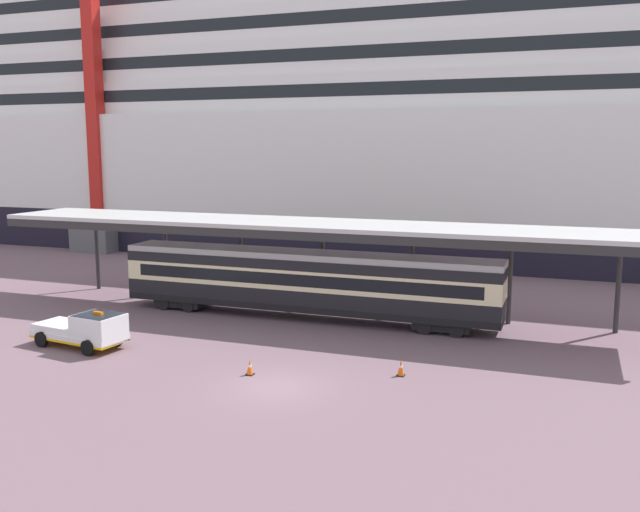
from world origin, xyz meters
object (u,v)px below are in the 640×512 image
object	(u,v)px
service_truck	(86,329)
traffic_cone_near	(250,367)
dockside_crane	(96,58)
traffic_cone_mid	(401,368)
train_carriage	(305,281)
cruise_ship	(377,130)

from	to	relation	value
service_truck	traffic_cone_near	xyz separation A→B (m)	(9.90, -0.98, -0.63)
service_truck	dockside_crane	xyz separation A→B (m)	(-20.79, 28.72, 17.85)
traffic_cone_near	traffic_cone_mid	size ratio (longest dim) A/B	0.95
train_carriage	traffic_cone_near	world-z (taller)	train_carriage
train_carriage	traffic_cone_near	distance (m)	10.99
cruise_ship	train_carriage	world-z (taller)	cruise_ship
traffic_cone_near	cruise_ship	bearing A→B (deg)	97.96
train_carriage	traffic_cone_near	xyz separation A→B (m)	(1.47, -10.72, -1.95)
service_truck	dockside_crane	size ratio (longest dim) A/B	0.09
traffic_cone_near	dockside_crane	distance (m)	46.54
service_truck	cruise_ship	bearing A→B (deg)	84.47
train_carriage	cruise_ship	bearing A→B (deg)	98.01
cruise_ship	train_carriage	bearing A→B (deg)	-81.99
traffic_cone_near	service_truck	bearing A→B (deg)	174.33
train_carriage	service_truck	bearing A→B (deg)	-130.90
service_truck	traffic_cone_near	bearing A→B (deg)	-5.67
train_carriage	traffic_cone_near	size ratio (longest dim) A/B	32.41
traffic_cone_near	dockside_crane	bearing A→B (deg)	135.93
traffic_cone_mid	dockside_crane	world-z (taller)	dockside_crane
traffic_cone_near	train_carriage	bearing A→B (deg)	97.81
traffic_cone_mid	dockside_crane	xyz separation A→B (m)	(-37.22, 27.44, 18.46)
service_truck	dockside_crane	bearing A→B (deg)	125.90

